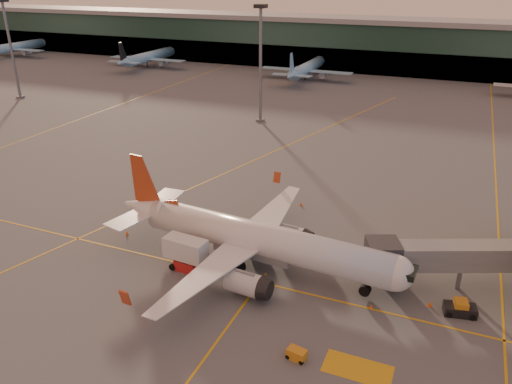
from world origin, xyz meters
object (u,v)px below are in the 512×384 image
at_px(gpu_cart, 297,354).
at_px(pushback_tug, 460,309).
at_px(catering_truck, 186,252).
at_px(main_airplane, 254,239).

relative_size(gpu_cart, pushback_tug, 0.56).
bearing_deg(catering_truck, pushback_tug, 10.58).
height_order(catering_truck, gpu_cart, catering_truck).
xyz_separation_m(main_airplane, catering_truck, (-6.99, -3.56, -1.42)).
bearing_deg(gpu_cart, catering_truck, 160.85).
height_order(catering_truck, pushback_tug, catering_truck).
relative_size(main_airplane, pushback_tug, 10.91).
bearing_deg(catering_truck, gpu_cart, -24.72).
xyz_separation_m(gpu_cart, pushback_tug, (13.24, 12.49, 0.16)).
distance_m(catering_truck, pushback_tug, 30.05).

